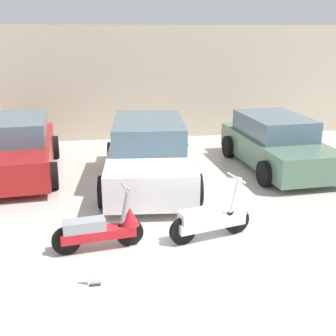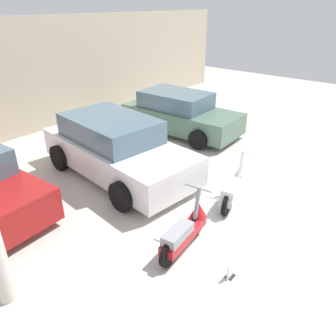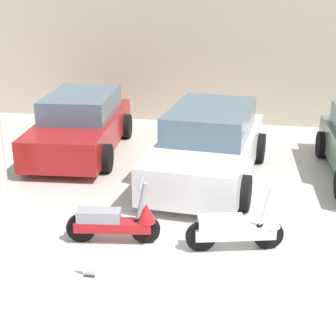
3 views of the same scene
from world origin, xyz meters
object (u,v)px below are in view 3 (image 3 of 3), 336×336
scooter_front_left (117,221)px  car_rear_center (208,145)px  car_rear_left (81,125)px  scooter_front_right (239,227)px  placard_near_left_scooter (90,268)px

scooter_front_left → car_rear_center: size_ratio=0.33×
scooter_front_left → car_rear_center: car_rear_center is taller
scooter_front_left → car_rear_left: bearing=108.2°
car_rear_left → car_rear_center: size_ratio=0.94×
car_rear_left → scooter_front_right: bearing=39.3°
scooter_front_right → placard_near_left_scooter: (-2.02, -1.11, -0.26)m
scooter_front_left → car_rear_center: 3.25m
placard_near_left_scooter → car_rear_left: bearing=110.0°
car_rear_center → placard_near_left_scooter: car_rear_center is taller
scooter_front_left → car_rear_left: 4.69m
car_rear_left → placard_near_left_scooter: bearing=15.6°
placard_near_left_scooter → scooter_front_right: bearing=28.8°
scooter_front_right → car_rear_left: size_ratio=0.36×
car_rear_left → car_rear_center: (3.15, -1.18, 0.04)m
scooter_front_right → car_rear_center: bearing=91.0°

